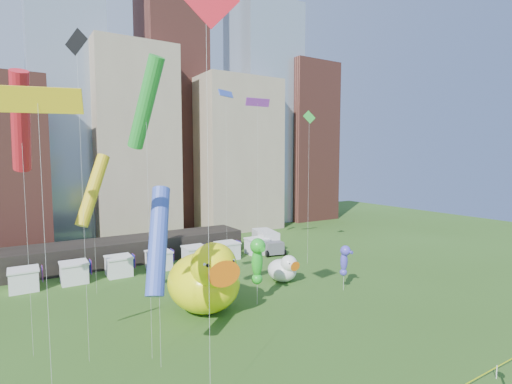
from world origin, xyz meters
TOP-DOWN VIEW (x-y plane):
  - skyline at (2.25, 61.06)m, footprint 101.00×23.00m
  - crane_right at (30.89, 64.00)m, footprint 23.00×1.00m
  - pavilion at (-4.00, 42.00)m, footprint 38.00×6.00m
  - vendor_tents at (1.02, 36.00)m, footprint 33.24×2.80m
  - big_duck at (0.36, 20.01)m, footprint 6.96×9.20m
  - small_duck at (11.77, 23.43)m, footprint 3.49×4.44m
  - seahorse_green at (5.46, 19.05)m, footprint 1.75×2.08m
  - seahorse_purple at (15.62, 17.51)m, footprint 1.33×1.55m
  - box_truck at (18.31, 36.78)m, footprint 4.11×7.60m
  - kite_0 at (-5.44, 6.71)m, footprint 3.32×1.29m
  - kite_3 at (19.08, 27.90)m, footprint 1.59×0.71m
  - kite_4 at (-13.07, 9.55)m, footprint 4.01×1.72m
  - kite_5 at (9.60, 33.45)m, footprint 2.70×1.55m
  - kite_7 at (13.67, 32.10)m, footprint 3.49×0.78m
  - kite_8 at (-13.69, 19.37)m, footprint 1.29×4.12m
  - kite_10 at (-10.33, 16.45)m, footprint 1.26×1.32m
  - kite_11 at (-6.44, 14.41)m, footprint 2.26×3.81m
  - kite_12 at (-7.45, 30.79)m, footprint 4.41×3.58m
  - kite_13 at (-6.26, 12.95)m, footprint 3.09×4.28m

SIDE VIEW (x-z plane):
  - vendor_tents at x=1.02m, z-range -0.09..2.31m
  - small_duck at x=11.77m, z-range -0.14..3.16m
  - box_truck at x=18.31m, z-range 0.04..3.10m
  - pavilion at x=-4.00m, z-range 0.00..3.20m
  - big_duck at x=0.36m, z-range -0.29..6.71m
  - seahorse_purple at x=15.62m, z-range 1.11..6.09m
  - seahorse_green at x=5.46m, z-range 1.44..8.10m
  - kite_13 at x=-6.26m, z-range 2.69..15.23m
  - kite_12 at x=-7.45m, z-range 3.65..18.53m
  - kite_8 at x=-13.69m, z-range 6.69..27.05m
  - kite_4 at x=-13.07m, z-range 8.25..26.10m
  - kite_11 at x=-6.44m, z-range 7.50..28.75m
  - kite_3 at x=19.08m, z-range 8.43..29.06m
  - kite_10 at x=-10.33m, z-range 9.42..32.39m
  - skyline at x=2.25m, z-range -12.56..55.44m
  - kite_7 at x=13.67m, z-range 10.50..32.82m
  - kite_0 at x=-5.44m, z-range 10.18..34.79m
  - kite_5 at x=9.60m, z-range 10.94..34.14m
  - crane_right at x=30.89m, z-range 8.90..84.90m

